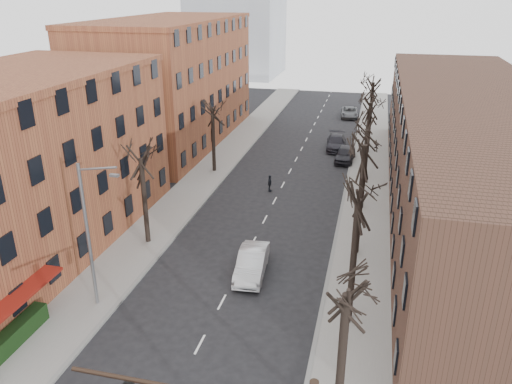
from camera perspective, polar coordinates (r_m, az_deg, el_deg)
The scene contains 20 objects.
sidewalk_left at distance 52.93m, azimuth -4.85°, elevation 2.80°, with size 4.00×90.00×0.15m, color gray.
sidewalk_right at distance 50.46m, azimuth 12.69°, elevation 1.32°, with size 4.00×90.00×0.15m, color gray.
building_left_near at distance 38.17m, azimuth -26.36°, elevation 2.08°, with size 12.00×26.00×12.00m, color brown.
building_left_far at distance 62.11m, azimuth -9.61°, elevation 12.11°, with size 12.00×28.00×14.00m, color brown.
building_right at distance 44.87m, azimuth 23.28°, elevation 4.03°, with size 12.00×50.00×10.00m, color #462C21.
awning_left at distance 30.82m, azimuth -25.11°, elevation -15.19°, with size 1.20×7.00×0.15m, color maroon.
hedge at distance 29.92m, azimuth -26.65°, elevation -15.19°, with size 0.80×6.00×1.00m, color black.
tree_right_b at distance 30.06m, azimuth 10.50°, elevation -14.20°, with size 5.20×5.20×10.80m, color black, non-canonical shape.
tree_right_c at distance 36.82m, azimuth 11.33°, elevation -6.89°, with size 5.20×5.20×11.60m, color black, non-canonical shape.
tree_right_d at distance 44.00m, azimuth 11.88°, elevation -1.90°, with size 5.20×5.20×10.00m, color black, non-canonical shape.
tree_right_e at distance 51.43m, azimuth 12.28°, elevation 1.67°, with size 5.20×5.20×10.80m, color black, non-canonical shape.
tree_right_f at distance 59.00m, azimuth 12.57°, elevation 4.33°, with size 5.20×5.20×11.60m, color black, non-canonical shape.
tree_left_a at distance 38.39m, azimuth -12.19°, elevation -5.69°, with size 5.20×5.20×9.50m, color black, non-canonical shape.
tree_left_b at distance 51.94m, azimuth -4.77°, elevation 2.33°, with size 5.20×5.20×9.50m, color black, non-canonical shape.
streetlight at distance 29.72m, azimuth -18.45°, elevation -4.20°, with size 2.45×0.22×9.03m.
silver_sedan at distance 33.29m, azimuth -0.48°, elevation -8.12°, with size 1.77×5.09×1.68m, color silver.
parked_car_near at distance 55.57m, azimuth 10.15°, elevation 4.29°, with size 1.92×4.78×1.63m, color black.
parked_car_mid at distance 59.74m, azimuth 9.15°, elevation 5.60°, with size 2.21×5.43×1.58m, color black.
parked_car_far at distance 75.36m, azimuth 10.63°, elevation 8.94°, with size 2.38×5.16×1.43m, color #575A5F.
pedestrian_crossing at distance 46.46m, azimuth 1.58°, elevation 0.99°, with size 0.94×0.39×1.60m, color black.
Camera 1 is at (7.99, -12.28, 17.72)m, focal length 35.00 mm.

